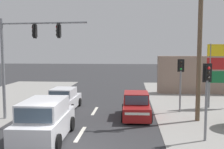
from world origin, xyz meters
TOP-DOWN VIEW (x-y plane):
  - lane_dash_mid at (0.00, 3.00)m, footprint 0.20×2.40m
  - lane_dash_far at (0.00, 8.00)m, footprint 0.20×2.40m
  - utility_pole_midground_right at (6.39, 5.94)m, footprint 1.80×0.26m
  - traffic_signal_mast at (-3.87, 5.44)m, footprint 5.28×0.61m
  - pedestal_signal_right_kerb at (5.90, 2.45)m, footprint 0.43×0.31m
  - pedestal_signal_far_median at (5.75, 8.09)m, footprint 0.44×0.30m
  - shopping_plaza_sign at (8.90, 9.60)m, footprint 2.10×0.16m
  - shopfront_wall_far at (11.00, 16.00)m, footprint 12.00×1.00m
  - hatchback_crossing_left at (2.80, 6.51)m, footprint 1.82×3.66m
  - suv_oncoming_mid at (-1.46, 2.08)m, footprint 2.14×4.58m
  - hatchback_oncoming_near at (-2.20, 8.29)m, footprint 1.86×3.68m

SIDE VIEW (x-z plane):
  - lane_dash_mid at x=0.00m, z-range 0.00..0.01m
  - lane_dash_far at x=0.00m, z-range 0.00..0.01m
  - hatchback_crossing_left at x=2.80m, z-range -0.06..1.47m
  - hatchback_oncoming_near at x=-2.20m, z-range -0.06..1.47m
  - suv_oncoming_mid at x=-1.46m, z-range -0.06..1.83m
  - shopfront_wall_far at x=11.00m, z-range 0.00..3.60m
  - pedestal_signal_right_kerb at x=5.90m, z-range 0.64..4.20m
  - pedestal_signal_far_median at x=5.75m, z-range 0.64..4.20m
  - shopping_plaza_sign at x=8.90m, z-range 0.68..5.28m
  - traffic_signal_mast at x=-3.87m, z-range 1.15..7.15m
  - utility_pole_midground_right at x=6.39m, z-range 0.23..9.02m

